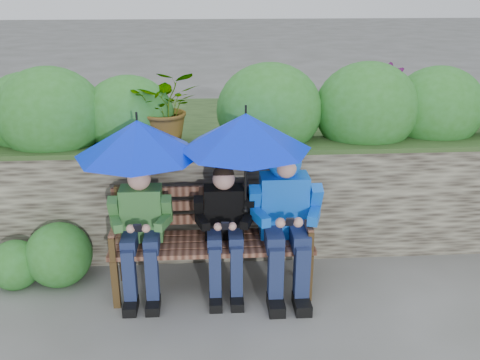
{
  "coord_description": "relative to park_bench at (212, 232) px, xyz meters",
  "views": [
    {
      "loc": [
        -0.24,
        -3.63,
        2.38
      ],
      "look_at": [
        0.0,
        0.1,
        0.95
      ],
      "focal_mm": 40.0,
      "sensor_mm": 36.0,
      "label": 1
    }
  ],
  "objects": [
    {
      "name": "garden_backdrop",
      "position": [
        0.16,
        1.37,
        0.19
      ],
      "size": [
        8.0,
        2.87,
        1.85
      ],
      "color": "#2F2923",
      "rests_on": "ground"
    },
    {
      "name": "ground",
      "position": [
        0.22,
        -0.19,
        -0.48
      ],
      "size": [
        60.0,
        60.0,
        0.0
      ],
      "primitive_type": "plane",
      "color": "#53544E",
      "rests_on": "ground"
    },
    {
      "name": "boy_right",
      "position": [
        0.57,
        -0.07,
        0.21
      ],
      "size": [
        0.56,
        0.68,
        1.18
      ],
      "color": "blue",
      "rests_on": "ground"
    },
    {
      "name": "boy_middle",
      "position": [
        0.1,
        -0.07,
        0.11
      ],
      "size": [
        0.46,
        0.54,
        1.04
      ],
      "color": "black",
      "rests_on": "ground"
    },
    {
      "name": "park_bench",
      "position": [
        0.0,
        0.0,
        0.0
      ],
      "size": [
        1.58,
        0.46,
        0.84
      ],
      "color": "#3F2D16",
      "rests_on": "ground"
    },
    {
      "name": "umbrella_left",
      "position": [
        -0.53,
        -0.02,
        0.8
      ],
      "size": [
        0.95,
        0.95,
        0.82
      ],
      "color": "#0122EF",
      "rests_on": "ground"
    },
    {
      "name": "boy_left",
      "position": [
        -0.54,
        -0.07,
        0.11
      ],
      "size": [
        0.48,
        0.55,
        1.06
      ],
      "color": "#33682F",
      "rests_on": "ground"
    },
    {
      "name": "umbrella_right",
      "position": [
        0.26,
        -0.07,
        0.85
      ],
      "size": [
        0.98,
        0.98,
        0.85
      ],
      "color": "#0122EF",
      "rests_on": "ground"
    }
  ]
}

